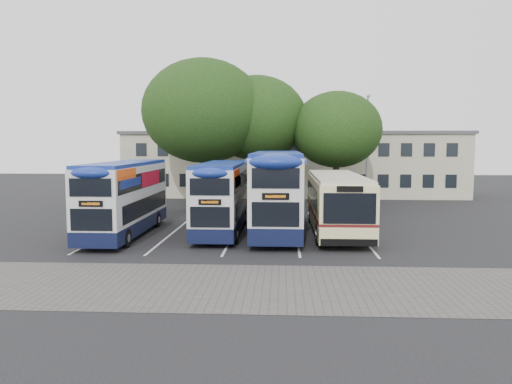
{
  "coord_description": "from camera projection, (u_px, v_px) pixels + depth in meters",
  "views": [
    {
      "loc": [
        -1.05,
        -22.26,
        5.05
      ],
      "look_at": [
        -2.5,
        5.0,
        2.39
      ],
      "focal_mm": 35.0,
      "sensor_mm": 36.0,
      "label": 1
    }
  ],
  "objects": [
    {
      "name": "ground",
      "position": [
        305.0,
        256.0,
        22.56
      ],
      "size": [
        120.0,
        120.0,
        0.0
      ],
      "primitive_type": "plane",
      "color": "black",
      "rests_on": "ground"
    },
    {
      "name": "paving_strip",
      "position": [
        255.0,
        286.0,
        17.69
      ],
      "size": [
        40.0,
        6.0,
        0.01
      ],
      "primitive_type": "cube",
      "color": "#595654",
      "rests_on": "ground"
    },
    {
      "name": "bay_lines",
      "position": [
        234.0,
        235.0,
        27.73
      ],
      "size": [
        14.12,
        11.0,
        0.01
      ],
      "color": "silver",
      "rests_on": "ground"
    },
    {
      "name": "depot_building",
      "position": [
        293.0,
        163.0,
        49.08
      ],
      "size": [
        32.4,
        8.4,
        6.2
      ],
      "color": "#ADA68C",
      "rests_on": "ground"
    },
    {
      "name": "lamp_post",
      "position": [
        367.0,
        143.0,
        41.6
      ],
      "size": [
        0.25,
        1.05,
        9.06
      ],
      "color": "gray",
      "rests_on": "ground"
    },
    {
      "name": "tree_left",
      "position": [
        203.0,
        111.0,
        38.7
      ],
      "size": [
        9.49,
        9.49,
        11.6
      ],
      "color": "black",
      "rests_on": "ground"
    },
    {
      "name": "tree_mid",
      "position": [
        257.0,
        118.0,
        39.97
      ],
      "size": [
        8.0,
        8.0,
        10.47
      ],
      "color": "black",
      "rests_on": "ground"
    },
    {
      "name": "tree_right",
      "position": [
        337.0,
        130.0,
        38.71
      ],
      "size": [
        6.98,
        6.98,
        9.1
      ],
      "color": "black",
      "rests_on": "ground"
    },
    {
      "name": "bus_dd_left",
      "position": [
        125.0,
        195.0,
        27.35
      ],
      "size": [
        2.36,
        9.72,
        4.05
      ],
      "color": "black",
      "rests_on": "ground"
    },
    {
      "name": "bus_dd_mid",
      "position": [
        222.0,
        194.0,
        28.3
      ],
      "size": [
        2.31,
        9.52,
        3.97
      ],
      "color": "black",
      "rests_on": "ground"
    },
    {
      "name": "bus_dd_right",
      "position": [
        277.0,
        188.0,
        28.23
      ],
      "size": [
        2.66,
        10.97,
        4.57
      ],
      "color": "black",
      "rests_on": "ground"
    },
    {
      "name": "bus_single",
      "position": [
        336.0,
        200.0,
        28.44
      ],
      "size": [
        2.8,
        11.01,
        3.29
      ],
      "color": "#EEE79E",
      "rests_on": "ground"
    }
  ]
}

